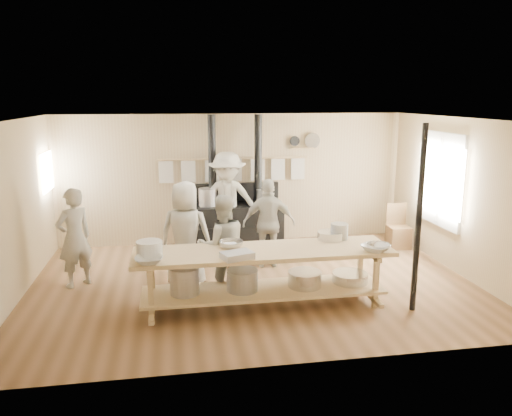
% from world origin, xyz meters
% --- Properties ---
extents(ground, '(7.00, 7.00, 0.00)m').
position_xyz_m(ground, '(0.00, 0.00, 0.00)').
color(ground, brown).
rests_on(ground, ground).
extents(room_shell, '(7.00, 7.00, 7.00)m').
position_xyz_m(room_shell, '(0.00, 0.00, 1.62)').
color(room_shell, tan).
rests_on(room_shell, ground).
extents(window_right, '(0.09, 1.50, 1.65)m').
position_xyz_m(window_right, '(3.47, 0.60, 1.50)').
color(window_right, beige).
rests_on(window_right, ground).
extents(left_opening, '(0.00, 0.90, 0.90)m').
position_xyz_m(left_opening, '(-3.45, 2.00, 1.60)').
color(left_opening, white).
rests_on(left_opening, ground).
extents(stove, '(1.90, 0.75, 2.60)m').
position_xyz_m(stove, '(-0.01, 2.12, 0.52)').
color(stove, black).
rests_on(stove, ground).
extents(towel_rail, '(3.00, 0.04, 0.47)m').
position_xyz_m(towel_rail, '(0.00, 2.40, 1.56)').
color(towel_rail, tan).
rests_on(towel_rail, ground).
extents(back_wall_shelf, '(0.63, 0.14, 0.32)m').
position_xyz_m(back_wall_shelf, '(1.46, 2.43, 2.00)').
color(back_wall_shelf, tan).
rests_on(back_wall_shelf, ground).
extents(prep_table, '(3.60, 0.90, 0.85)m').
position_xyz_m(prep_table, '(-0.01, -0.90, 0.52)').
color(prep_table, tan).
rests_on(prep_table, ground).
extents(support_post, '(0.08, 0.08, 2.60)m').
position_xyz_m(support_post, '(2.05, -1.35, 1.30)').
color(support_post, black).
rests_on(support_post, ground).
extents(cook_far_left, '(0.68, 0.65, 1.57)m').
position_xyz_m(cook_far_left, '(-2.75, 0.38, 0.79)').
color(cook_far_left, beige).
rests_on(cook_far_left, ground).
extents(cook_left, '(0.80, 0.65, 1.54)m').
position_xyz_m(cook_left, '(-0.52, -0.35, 0.77)').
color(cook_left, beige).
rests_on(cook_left, ground).
extents(cook_center, '(0.93, 0.74, 1.67)m').
position_xyz_m(cook_center, '(-1.05, 0.14, 0.84)').
color(cook_center, beige).
rests_on(cook_center, ground).
extents(cook_right, '(0.95, 0.47, 1.56)m').
position_xyz_m(cook_right, '(0.41, 0.81, 0.78)').
color(cook_right, beige).
rests_on(cook_right, ground).
extents(cook_by_window, '(1.28, 0.80, 1.91)m').
position_xyz_m(cook_by_window, '(-0.19, 1.95, 0.95)').
color(cook_by_window, beige).
rests_on(cook_by_window, ground).
extents(chair, '(0.42, 0.42, 0.86)m').
position_xyz_m(chair, '(3.15, 1.48, 0.25)').
color(chair, '#4E3A1F').
rests_on(chair, ground).
extents(bowl_white_a, '(0.36, 0.36, 0.09)m').
position_xyz_m(bowl_white_a, '(-1.55, -1.23, 0.89)').
color(bowl_white_a, silver).
rests_on(bowl_white_a, prep_table).
extents(bowl_steel_a, '(0.45, 0.45, 0.11)m').
position_xyz_m(bowl_steel_a, '(-0.44, -0.75, 0.90)').
color(bowl_steel_a, silver).
rests_on(bowl_steel_a, prep_table).
extents(bowl_white_b, '(0.52, 0.52, 0.09)m').
position_xyz_m(bowl_white_b, '(1.51, -1.23, 0.90)').
color(bowl_white_b, silver).
rests_on(bowl_white_b, prep_table).
extents(bowl_steel_b, '(0.33, 0.33, 0.10)m').
position_xyz_m(bowl_steel_b, '(1.55, -1.22, 0.90)').
color(bowl_steel_b, silver).
rests_on(bowl_steel_b, prep_table).
extents(roasting_pan, '(0.47, 0.38, 0.09)m').
position_xyz_m(roasting_pan, '(-0.41, -1.23, 0.89)').
color(roasting_pan, '#B2B2B7').
rests_on(roasting_pan, prep_table).
extents(mixing_bowl_large, '(0.51, 0.51, 0.12)m').
position_xyz_m(mixing_bowl_large, '(1.07, -0.57, 0.91)').
color(mixing_bowl_large, silver).
rests_on(mixing_bowl_large, prep_table).
extents(bucket_galv, '(0.29, 0.29, 0.24)m').
position_xyz_m(bucket_galv, '(1.21, -0.57, 0.97)').
color(bucket_galv, gray).
rests_on(bucket_galv, prep_table).
extents(deep_bowl_enamel, '(0.40, 0.40, 0.22)m').
position_xyz_m(deep_bowl_enamel, '(-1.55, -0.96, 0.96)').
color(deep_bowl_enamel, silver).
rests_on(deep_bowl_enamel, prep_table).
extents(pitcher, '(0.14, 0.14, 0.20)m').
position_xyz_m(pitcher, '(1.24, -0.57, 0.95)').
color(pitcher, silver).
rests_on(pitcher, prep_table).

